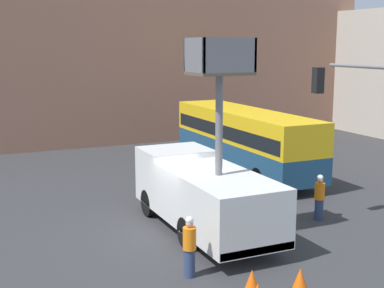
{
  "coord_description": "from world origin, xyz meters",
  "views": [
    {
      "loc": [
        -6.98,
        -16.49,
        6.48
      ],
      "look_at": [
        0.83,
        0.63,
        2.99
      ],
      "focal_mm": 50.0,
      "sensor_mm": 36.0,
      "label": 1
    }
  ],
  "objects_px": {
    "road_worker_near_truck": "(190,247)",
    "traffic_cone_mid_road": "(300,281)",
    "city_bus": "(244,136)",
    "road_worker_directing": "(319,197)",
    "traffic_cone_near_truck": "(252,283)",
    "traffic_light_pole": "(371,110)",
    "utility_truck": "(203,190)"
  },
  "relations": [
    {
      "from": "traffic_cone_near_truck",
      "to": "traffic_cone_mid_road",
      "type": "xyz_separation_m",
      "value": [
        1.24,
        -0.4,
        -0.01
      ]
    },
    {
      "from": "city_bus",
      "to": "traffic_cone_mid_road",
      "type": "distance_m",
      "value": 13.81
    },
    {
      "from": "road_worker_near_truck",
      "to": "city_bus",
      "type": "bearing_deg",
      "value": -7.97
    },
    {
      "from": "city_bus",
      "to": "traffic_cone_mid_road",
      "type": "height_order",
      "value": "city_bus"
    },
    {
      "from": "city_bus",
      "to": "road_worker_near_truck",
      "type": "distance_m",
      "value": 13.03
    },
    {
      "from": "city_bus",
      "to": "traffic_cone_near_truck",
      "type": "bearing_deg",
      "value": 161.49
    },
    {
      "from": "traffic_light_pole",
      "to": "road_worker_near_truck",
      "type": "distance_m",
      "value": 9.21
    },
    {
      "from": "traffic_light_pole",
      "to": "road_worker_directing",
      "type": "bearing_deg",
      "value": 166.76
    },
    {
      "from": "utility_truck",
      "to": "road_worker_near_truck",
      "type": "relative_size",
      "value": 4.06
    },
    {
      "from": "traffic_cone_near_truck",
      "to": "road_worker_directing",
      "type": "bearing_deg",
      "value": 38.2
    },
    {
      "from": "city_bus",
      "to": "road_worker_near_truck",
      "type": "xyz_separation_m",
      "value": [
        -7.76,
        -10.41,
        -0.99
      ]
    },
    {
      "from": "traffic_light_pole",
      "to": "road_worker_directing",
      "type": "distance_m",
      "value": 3.77
    },
    {
      "from": "city_bus",
      "to": "traffic_light_pole",
      "type": "distance_m",
      "value": 8.58
    },
    {
      "from": "traffic_cone_near_truck",
      "to": "traffic_cone_mid_road",
      "type": "relative_size",
      "value": 1.03
    },
    {
      "from": "road_worker_near_truck",
      "to": "traffic_light_pole",
      "type": "bearing_deg",
      "value": -46.89
    },
    {
      "from": "road_worker_directing",
      "to": "traffic_cone_mid_road",
      "type": "relative_size",
      "value": 2.45
    },
    {
      "from": "road_worker_directing",
      "to": "traffic_cone_mid_road",
      "type": "height_order",
      "value": "road_worker_directing"
    },
    {
      "from": "traffic_light_pole",
      "to": "traffic_cone_mid_road",
      "type": "distance_m",
      "value": 8.38
    },
    {
      "from": "city_bus",
      "to": "road_worker_near_truck",
      "type": "relative_size",
      "value": 6.06
    },
    {
      "from": "utility_truck",
      "to": "road_worker_directing",
      "type": "bearing_deg",
      "value": -7.98
    },
    {
      "from": "road_worker_near_truck",
      "to": "road_worker_directing",
      "type": "xyz_separation_m",
      "value": [
        6.5,
        2.58,
        -0.03
      ]
    },
    {
      "from": "utility_truck",
      "to": "traffic_light_pole",
      "type": "relative_size",
      "value": 1.21
    },
    {
      "from": "city_bus",
      "to": "road_worker_directing",
      "type": "height_order",
      "value": "city_bus"
    },
    {
      "from": "utility_truck",
      "to": "city_bus",
      "type": "distance_m",
      "value": 9.25
    },
    {
      "from": "traffic_light_pole",
      "to": "traffic_cone_mid_road",
      "type": "relative_size",
      "value": 8.46
    },
    {
      "from": "road_worker_directing",
      "to": "traffic_cone_near_truck",
      "type": "bearing_deg",
      "value": 115.91
    },
    {
      "from": "traffic_light_pole",
      "to": "traffic_cone_near_truck",
      "type": "height_order",
      "value": "traffic_light_pole"
    },
    {
      "from": "road_worker_near_truck",
      "to": "traffic_cone_mid_road",
      "type": "distance_m",
      "value": 3.15
    },
    {
      "from": "utility_truck",
      "to": "traffic_light_pole",
      "type": "height_order",
      "value": "utility_truck"
    },
    {
      "from": "traffic_cone_mid_road",
      "to": "utility_truck",
      "type": "bearing_deg",
      "value": 92.85
    },
    {
      "from": "road_worker_near_truck",
      "to": "traffic_cone_near_truck",
      "type": "bearing_deg",
      "value": -121.56
    },
    {
      "from": "utility_truck",
      "to": "traffic_cone_near_truck",
      "type": "relative_size",
      "value": 9.96
    }
  ]
}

